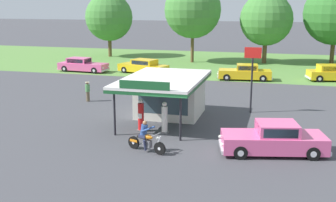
# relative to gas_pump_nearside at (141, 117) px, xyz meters

# --- Properties ---
(ground_plane) EXTENTS (300.00, 300.00, 0.00)m
(ground_plane) POSITION_rel_gas_pump_nearside_xyz_m (1.75, -1.00, -0.87)
(ground_plane) COLOR #424247
(grass_verge_strip) EXTENTS (120.00, 24.00, 0.01)m
(grass_verge_strip) POSITION_rel_gas_pump_nearside_xyz_m (1.75, 29.00, -0.86)
(grass_verge_strip) COLOR #56843D
(grass_verge_strip) RESTS_ON ground
(service_station_kiosk) EXTENTS (4.64, 7.51, 3.21)m
(service_station_kiosk) POSITION_rel_gas_pump_nearside_xyz_m (0.70, 3.53, 0.75)
(service_station_kiosk) COLOR silver
(service_station_kiosk) RESTS_ON ground
(gas_pump_nearside) EXTENTS (0.44, 0.44, 1.90)m
(gas_pump_nearside) POSITION_rel_gas_pump_nearside_xyz_m (0.00, 0.00, 0.00)
(gas_pump_nearside) COLOR slate
(gas_pump_nearside) RESTS_ON ground
(gas_pump_offside) EXTENTS (0.44, 0.44, 1.83)m
(gas_pump_offside) POSITION_rel_gas_pump_nearside_xyz_m (1.40, -0.00, -0.04)
(gas_pump_offside) COLOR slate
(gas_pump_offside) RESTS_ON ground
(motorcycle_with_rider) EXTENTS (2.15, 0.94, 1.58)m
(motorcycle_with_rider) POSITION_rel_gas_pump_nearside_xyz_m (1.31, -3.14, -0.21)
(motorcycle_with_rider) COLOR black
(motorcycle_with_rider) RESTS_ON ground
(featured_classic_sedan) EXTENTS (5.42, 3.00, 1.55)m
(featured_classic_sedan) POSITION_rel_gas_pump_nearside_xyz_m (7.41, -1.75, -0.17)
(featured_classic_sedan) COLOR #E55993
(featured_classic_sedan) RESTS_ON ground
(parked_car_back_row_right) EXTENTS (5.73, 3.30, 1.47)m
(parked_car_back_row_right) POSITION_rel_gas_pump_nearside_xyz_m (-6.31, 19.45, -0.19)
(parked_car_back_row_right) COLOR gold
(parked_car_back_row_right) RESTS_ON ground
(parked_car_back_row_centre_right) EXTENTS (5.28, 2.95, 1.51)m
(parked_car_back_row_centre_right) POSITION_rel_gas_pump_nearside_xyz_m (12.41, 20.02, -0.17)
(parked_car_back_row_centre_right) COLOR gold
(parked_car_back_row_centre_right) RESTS_ON ground
(parked_car_back_row_centre) EXTENTS (5.61, 2.23, 1.46)m
(parked_car_back_row_centre) POSITION_rel_gas_pump_nearside_xyz_m (-12.98, 18.82, -0.20)
(parked_car_back_row_centre) COLOR #E55993
(parked_car_back_row_centre) RESTS_ON ground
(parked_car_back_row_centre_left) EXTENTS (5.27, 2.33, 1.50)m
(parked_car_back_row_centre_left) POSITION_rel_gas_pump_nearside_xyz_m (4.30, 18.24, -0.19)
(parked_car_back_row_centre_left) COLOR gold
(parked_car_back_row_centre_left) RESTS_ON ground
(bystander_strolling_foreground) EXTENTS (0.34, 0.34, 1.54)m
(bystander_strolling_foreground) POSITION_rel_gas_pump_nearside_xyz_m (-3.55, 12.64, -0.05)
(bystander_strolling_foreground) COLOR #2D3351
(bystander_strolling_foreground) RESTS_ON ground
(bystander_admiring_sedan) EXTENTS (0.34, 0.34, 1.48)m
(bystander_admiring_sedan) POSITION_rel_gas_pump_nearside_xyz_m (-6.25, 6.10, -0.09)
(bystander_admiring_sedan) COLOR brown
(bystander_admiring_sedan) RESTS_ON ground
(tree_oak_left) EXTENTS (6.86, 6.91, 9.80)m
(tree_oak_left) POSITION_rel_gas_pump_nearside_xyz_m (-3.30, 29.25, 5.30)
(tree_oak_left) COLOR brown
(tree_oak_left) RESTS_ON ground
(tree_oak_centre) EXTENTS (6.35, 6.35, 8.48)m
(tree_oak_centre) POSITION_rel_gas_pump_nearside_xyz_m (-15.36, 31.66, 4.28)
(tree_oak_centre) COLOR brown
(tree_oak_centre) RESTS_ON ground
(tree_oak_right) EXTENTS (6.29, 6.29, 8.42)m
(tree_oak_right) POSITION_rel_gas_pump_nearside_xyz_m (5.55, 30.50, 4.39)
(tree_oak_right) COLOR brown
(tree_oak_right) RESTS_ON ground
(tree_oak_far_left) EXTENTS (7.53, 7.53, 9.72)m
(tree_oak_far_left) POSITION_rel_gas_pump_nearside_xyz_m (13.51, 32.62, 5.08)
(tree_oak_far_left) COLOR brown
(tree_oak_far_left) RESTS_ON ground
(roadside_pole_sign) EXTENTS (1.10, 0.12, 4.37)m
(roadside_pole_sign) POSITION_rel_gas_pump_nearside_xyz_m (5.74, 5.94, 2.15)
(roadside_pole_sign) COLOR black
(roadside_pole_sign) RESTS_ON ground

